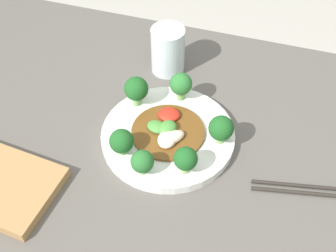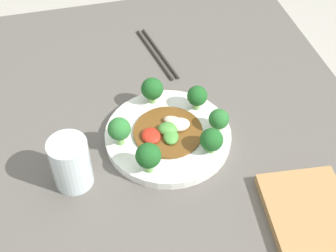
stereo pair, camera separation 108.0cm
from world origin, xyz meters
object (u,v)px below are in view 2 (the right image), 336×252
at_px(plate, 168,136).
at_px(broccoli_north, 119,129).
at_px(broccoli_southwest, 211,140).
at_px(drinking_glass, 71,163).
at_px(stirfry_center, 169,130).
at_px(cutting_board, 317,233).
at_px(broccoli_southeast, 197,96).
at_px(broccoli_east, 152,89).
at_px(broccoli_south, 219,120).
at_px(chopsticks, 158,53).
at_px(broccoli_northwest, 148,156).

xyz_separation_m(plate, broccoli_north, (-0.00, 0.10, 0.05)).
height_order(broccoli_southwest, drinking_glass, drinking_glass).
bearing_deg(drinking_glass, stirfry_center, -73.10).
distance_m(broccoli_southwest, stirfry_center, 0.10).
bearing_deg(cutting_board, broccoli_north, 46.35).
height_order(broccoli_southeast, drinking_glass, drinking_glass).
distance_m(broccoli_southeast, cutting_board, 0.36).
distance_m(plate, broccoli_north, 0.11).
distance_m(broccoli_north, broccoli_east, 0.14).
xyz_separation_m(broccoli_south, broccoli_east, (0.12, 0.11, 0.01)).
xyz_separation_m(broccoli_south, cutting_board, (-0.26, -0.09, -0.04)).
distance_m(broccoli_east, stirfry_center, 0.10).
height_order(drinking_glass, chopsticks, drinking_glass).
xyz_separation_m(drinking_glass, cutting_board, (-0.22, -0.39, -0.04)).
relative_size(broccoli_southwest, stirfry_center, 0.38).
bearing_deg(drinking_glass, broccoli_east, -49.59).
xyz_separation_m(broccoli_southeast, stirfry_center, (-0.06, 0.08, -0.03)).
height_order(stirfry_center, drinking_glass, drinking_glass).
bearing_deg(broccoli_south, broccoli_north, 85.72).
xyz_separation_m(plate, stirfry_center, (-0.00, -0.00, 0.02)).
relative_size(broccoli_north, cutting_board, 0.23).
distance_m(plate, cutting_board, 0.34).
height_order(broccoli_northwest, cutting_board, broccoli_northwest).
relative_size(broccoli_south, stirfry_center, 0.36).
distance_m(broccoli_northwest, broccoli_southeast, 0.19).
xyz_separation_m(broccoli_northwest, chopsticks, (0.36, -0.10, -0.05)).
bearing_deg(broccoli_north, broccoli_southeast, -71.43).
height_order(broccoli_south, broccoli_east, broccoli_east).
relative_size(stirfry_center, cutting_board, 0.51).
bearing_deg(broccoli_southeast, drinking_glass, 113.02).
bearing_deg(broccoli_northwest, broccoli_north, 26.70).
bearing_deg(broccoli_north, broccoli_south, -94.28).
xyz_separation_m(broccoli_east, drinking_glass, (-0.16, 0.19, -0.00)).
bearing_deg(broccoli_southwest, broccoli_southeast, -3.45).
distance_m(broccoli_southeast, drinking_glass, 0.30).
relative_size(plate, chopsticks, 1.22).
xyz_separation_m(plate, chopsticks, (0.28, -0.04, -0.01)).
height_order(broccoli_northwest, drinking_glass, drinking_glass).
distance_m(broccoli_south, broccoli_north, 0.20).
relative_size(broccoli_east, drinking_glass, 0.57).
relative_size(broccoli_north, chopsticks, 0.30).
bearing_deg(stirfry_center, broccoli_east, 6.36).
height_order(broccoli_east, cutting_board, broccoli_east).
distance_m(broccoli_east, cutting_board, 0.44).
distance_m(broccoli_southeast, stirfry_center, 0.10).
xyz_separation_m(broccoli_southwest, broccoli_southeast, (0.12, -0.01, 0.00)).
bearing_deg(chopsticks, plate, 171.24).
xyz_separation_m(plate, broccoli_east, (0.10, 0.01, 0.04)).
xyz_separation_m(stirfry_center, cutting_board, (-0.28, -0.19, -0.02)).
xyz_separation_m(plate, cutting_board, (-0.28, -0.19, 0.00)).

